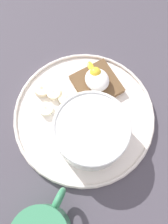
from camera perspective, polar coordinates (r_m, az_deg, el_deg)
ground_plane at (r=50.68cm, az=-0.00°, el=-1.53°), size 120.00×120.00×2.00cm
plate at (r=48.97cm, az=-0.00°, el=-0.87°), size 27.62×27.62×1.60cm
oatmeal_bowl at (r=44.48cm, az=1.67°, el=-4.49°), size 13.40×13.40×6.39cm
toast_slice at (r=50.62cm, az=2.90°, el=6.38°), size 8.60×8.60×1.35cm
poached_egg at (r=48.91cm, az=2.92°, el=7.67°), size 7.60×4.58×3.29cm
banana_slice_front at (r=49.02cm, az=-8.70°, el=0.68°), size 2.92×2.76×1.64cm
banana_slice_left at (r=50.16cm, az=-6.92°, el=4.38°), size 3.42×3.48×1.49cm
banana_slice_back at (r=49.61cm, az=-3.91°, el=3.24°), size 4.99×4.96×1.35cm
banana_slice_right at (r=50.87cm, az=-9.57°, el=5.18°), size 4.42×4.45×1.47cm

